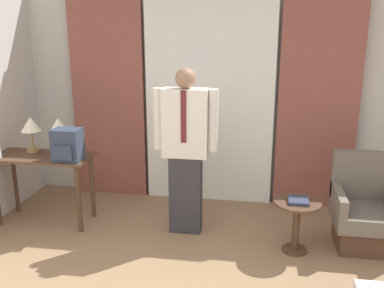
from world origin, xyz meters
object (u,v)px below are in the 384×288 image
side_table (297,218)px  table_lamp_right (59,128)px  desk (43,167)px  armchair (363,214)px  book (298,200)px  table_lamp_left (31,127)px  backpack (67,145)px  person (186,146)px

side_table → table_lamp_right: bearing=172.0°
desk → armchair: 3.49m
side_table → book: size_ratio=2.50×
desk → armchair: bearing=0.2°
desk → table_lamp_left: (-0.17, 0.12, 0.44)m
table_lamp_right → armchair: size_ratio=0.43×
backpack → person: (1.26, 0.13, 0.01)m
side_table → book: bearing=-47.3°
desk → backpack: bearing=-17.2°
desk → side_table: desk is taller
person → armchair: (1.85, -0.01, -0.64)m
desk → side_table: 2.81m
table_lamp_left → person: size_ratio=0.23×
table_lamp_left → table_lamp_right: size_ratio=1.00×
table_lamp_left → armchair: bearing=-1.7°
table_lamp_right → book: 2.71m
book → armchair: bearing=21.2°
armchair → book: 0.76m
side_table → book: 0.19m
backpack → side_table: 2.49m
backpack → person: 1.26m
person → book: 1.27m
table_lamp_left → side_table: bearing=-7.1°
person → book: size_ratio=8.36×
table_lamp_right → book: size_ratio=1.90×
backpack → side_table: (2.42, -0.13, -0.60)m
desk → person: bearing=0.7°
backpack → armchair: 3.17m
side_table → backpack: bearing=176.8°
armchair → table_lamp_right: bearing=178.1°
desk → backpack: size_ratio=3.16×
table_lamp_right → backpack: size_ratio=1.18×
desk → table_lamp_left: 0.48m
book → person: bearing=166.9°
backpack → table_lamp_left: bearing=156.4°
table_lamp_right → person: (1.46, -0.10, -0.12)m
desk → book: bearing=-5.2°
backpack → armchair: backpack is taller
book → side_table: bearing=132.7°
table_lamp_left → armchair: size_ratio=0.43×
desk → table_lamp_right: bearing=35.9°
table_lamp_right → person: 1.47m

